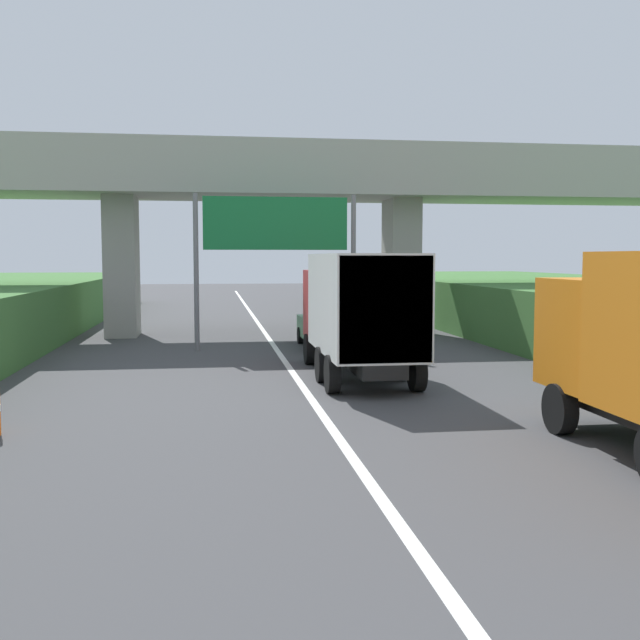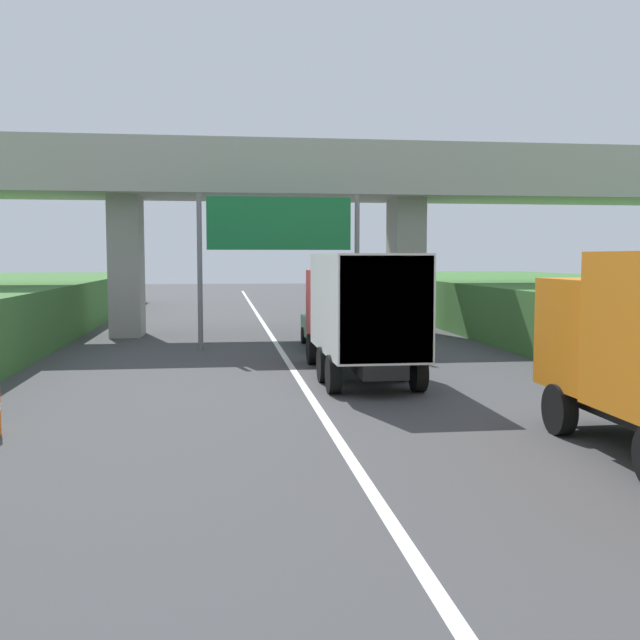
% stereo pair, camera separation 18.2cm
% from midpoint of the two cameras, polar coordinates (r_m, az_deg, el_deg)
% --- Properties ---
extents(lane_centre_stripe, '(0.20, 99.21, 0.01)m').
position_cam_midpoint_polar(lane_centre_stripe, '(25.34, -2.56, -2.76)').
color(lane_centre_stripe, white).
rests_on(lane_centre_stripe, ground).
extents(overpass_bridge, '(40.00, 4.80, 8.12)m').
position_cam_midpoint_polar(overpass_bridge, '(32.62, -3.76, 9.77)').
color(overpass_bridge, '#ADA89E').
rests_on(overpass_bridge, ground).
extents(overhead_highway_sign, '(5.88, 0.18, 5.62)m').
position_cam_midpoint_polar(overhead_highway_sign, '(27.00, -2.94, 6.58)').
color(overhead_highway_sign, slate).
rests_on(overhead_highway_sign, ground).
extents(truck_red, '(2.44, 7.30, 3.44)m').
position_cam_midpoint_polar(truck_red, '(20.55, 3.30, 0.88)').
color(truck_red, black).
rests_on(truck_red, ground).
extents(car_green, '(1.86, 4.10, 1.72)m').
position_cam_midpoint_polar(car_green, '(27.68, 0.97, -0.33)').
color(car_green, '#236B38').
rests_on(car_green, ground).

